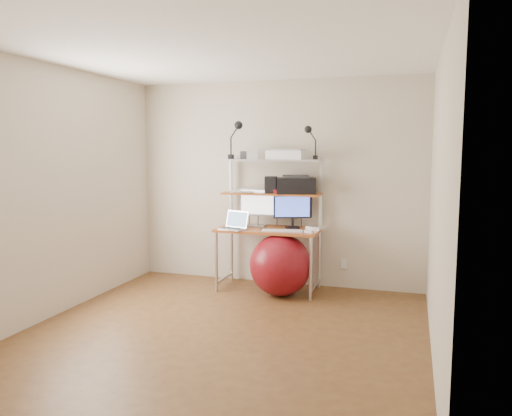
{
  "coord_description": "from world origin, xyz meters",
  "views": [
    {
      "loc": [
        1.6,
        -4.14,
        1.67
      ],
      "look_at": [
        -0.06,
        1.15,
        1.01
      ],
      "focal_mm": 35.0,
      "sensor_mm": 36.0,
      "label": 1
    }
  ],
  "objects_px": {
    "monitor_black": "(293,209)",
    "exercise_ball": "(280,265)",
    "laptop": "(235,225)",
    "monitor_silver": "(258,204)",
    "printer": "(296,185)"
  },
  "relations": [
    {
      "from": "laptop",
      "to": "exercise_ball",
      "type": "relative_size",
      "value": 0.51
    },
    {
      "from": "monitor_black",
      "to": "laptop",
      "type": "relative_size",
      "value": 1.27
    },
    {
      "from": "monitor_black",
      "to": "laptop",
      "type": "height_order",
      "value": "monitor_black"
    },
    {
      "from": "monitor_silver",
      "to": "printer",
      "type": "distance_m",
      "value": 0.53
    },
    {
      "from": "laptop",
      "to": "exercise_ball",
      "type": "xyz_separation_m",
      "value": [
        0.56,
        -0.02,
        -0.43
      ]
    },
    {
      "from": "monitor_silver",
      "to": "monitor_black",
      "type": "xyz_separation_m",
      "value": [
        0.44,
        0.0,
        -0.04
      ]
    },
    {
      "from": "exercise_ball",
      "to": "monitor_silver",
      "type": "bearing_deg",
      "value": 139.37
    },
    {
      "from": "monitor_black",
      "to": "exercise_ball",
      "type": "distance_m",
      "value": 0.7
    },
    {
      "from": "laptop",
      "to": "monitor_black",
      "type": "bearing_deg",
      "value": 43.44
    },
    {
      "from": "monitor_black",
      "to": "laptop",
      "type": "xyz_separation_m",
      "value": [
        -0.62,
        -0.3,
        -0.18
      ]
    },
    {
      "from": "monitor_black",
      "to": "exercise_ball",
      "type": "relative_size",
      "value": 0.65
    },
    {
      "from": "monitor_black",
      "to": "exercise_ball",
      "type": "xyz_separation_m",
      "value": [
        -0.06,
        -0.32,
        -0.61
      ]
    },
    {
      "from": "monitor_black",
      "to": "printer",
      "type": "height_order",
      "value": "printer"
    },
    {
      "from": "printer",
      "to": "exercise_ball",
      "type": "height_order",
      "value": "printer"
    },
    {
      "from": "printer",
      "to": "monitor_black",
      "type": "bearing_deg",
      "value": 166.84
    }
  ]
}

